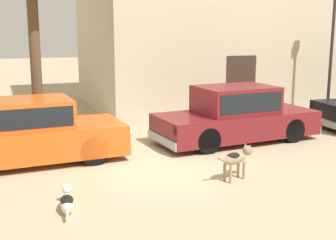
# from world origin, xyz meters

# --- Properties ---
(ground_plane) EXTENTS (80.00, 80.00, 0.00)m
(ground_plane) POSITION_xyz_m (0.00, 0.00, 0.00)
(ground_plane) COLOR tan
(parked_sedan_nearest) EXTENTS (4.35, 1.95, 1.43)m
(parked_sedan_nearest) POSITION_xyz_m (-2.80, 0.98, 0.71)
(parked_sedan_nearest) COLOR #D15619
(parked_sedan_nearest) RESTS_ON ground_plane
(parked_sedan_second) EXTENTS (4.58, 2.02, 1.48)m
(parked_sedan_second) POSITION_xyz_m (2.47, 1.05, 0.73)
(parked_sedan_second) COLOR maroon
(parked_sedan_second) RESTS_ON ground_plane
(stray_dog_spotted) EXTENTS (0.32, 1.07, 0.35)m
(stray_dog_spotted) POSITION_xyz_m (-2.42, -2.06, 0.15)
(stray_dog_spotted) COLOR beige
(stray_dog_spotted) RESTS_ON ground_plane
(stray_dog_tan) EXTENTS (0.98, 0.41, 0.68)m
(stray_dog_tan) POSITION_xyz_m (0.96, -1.70, 0.45)
(stray_dog_tan) COLOR #997F60
(stray_dog_tan) RESTS_ON ground_plane
(street_lamp) EXTENTS (0.22, 0.22, 4.19)m
(street_lamp) POSITION_xyz_m (6.82, 2.61, 2.65)
(street_lamp) COLOR #2D2B28
(street_lamp) RESTS_ON ground_plane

